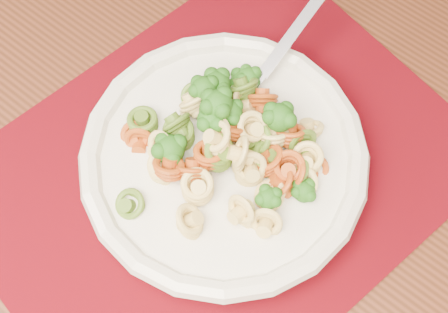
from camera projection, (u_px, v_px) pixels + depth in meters
dining_table at (122, 130)px, 0.71m from camera, size 1.66×1.30×0.71m
placemat at (218, 173)px, 0.59m from camera, size 0.47×0.38×0.00m
pasta_bowl at (224, 161)px, 0.57m from camera, size 0.26×0.26×0.05m
pasta_broccoli_heap at (224, 154)px, 0.55m from camera, size 0.22×0.22×0.06m
fork at (246, 97)px, 0.57m from camera, size 0.18×0.07×0.08m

